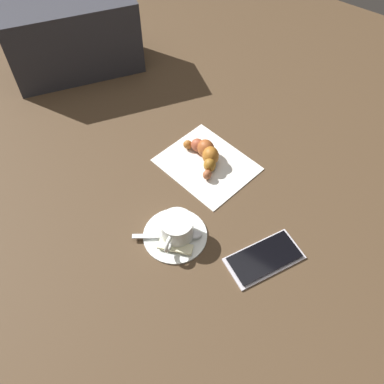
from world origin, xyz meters
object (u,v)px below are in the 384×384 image
saucer (175,235)px  teaspoon (179,235)px  croissant (206,153)px  sugar_packet (175,247)px  napkin (207,164)px  espresso_cup (177,228)px  cell_phone (264,258)px  laptop_bag (73,38)px

saucer → teaspoon: 0.01m
croissant → sugar_packet: bearing=-159.7°
saucer → sugar_packet: 0.03m
napkin → saucer: bearing=-164.1°
espresso_cup → sugar_packet: 0.03m
cell_phone → teaspoon: bearing=110.0°
teaspoon → croissant: croissant is taller
saucer → napkin: size_ratio=0.64×
sugar_packet → cell_phone: 0.17m
saucer → napkin: 0.19m
saucer → espresso_cup: bearing=-96.2°
teaspoon → croissant: bearing=19.9°
sugar_packet → cell_phone: sugar_packet is taller
sugar_packet → laptop_bag: bearing=129.1°
saucer → teaspoon: size_ratio=1.08×
saucer → cell_phone: bearing=-70.9°
saucer → espresso_cup: 0.03m
sugar_packet → laptop_bag: (0.29, 0.54, 0.08)m
teaspoon → napkin: bearing=18.4°
cell_phone → laptop_bag: size_ratio=0.50×
saucer → napkin: saucer is taller
espresso_cup → croissant: (0.20, 0.07, -0.01)m
sugar_packet → napkin: sugar_packet is taller
teaspoon → cell_phone: teaspoon is taller
espresso_cup → napkin: size_ratio=0.44×
sugar_packet → cell_phone: bearing=6.5°
saucer → croissant: bearing=17.6°
croissant → laptop_bag: (0.07, 0.45, 0.07)m
teaspoon → cell_phone: size_ratio=0.72×
teaspoon → napkin: teaspoon is taller
cell_phone → saucer: bearing=109.1°
laptop_bag → saucer: bearing=97.2°
sugar_packet → saucer: bearing=106.3°
saucer → croissant: (0.19, 0.06, 0.02)m
espresso_cup → napkin: espresso_cup is taller
sugar_packet → laptop_bag: size_ratio=0.20×
croissant → cell_phone: croissant is taller
saucer → laptop_bag: (0.27, 0.52, 0.09)m
cell_phone → sugar_packet: bearing=119.0°
cell_phone → napkin: bearing=59.5°
teaspoon → sugar_packet: (-0.02, -0.01, 0.00)m
saucer → teaspoon: teaspoon is taller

